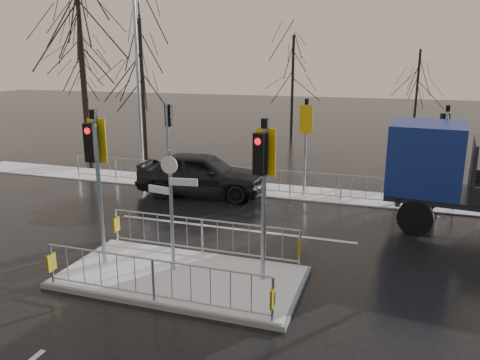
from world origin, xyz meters
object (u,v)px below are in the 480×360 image
(traffic_island, at_px, (180,265))
(car_far_lane, at_px, (201,174))
(street_lamp_left, at_px, (139,78))
(flatbed_truck, at_px, (460,174))

(traffic_island, bearing_deg, car_far_lane, 108.89)
(car_far_lane, height_order, street_lamp_left, street_lamp_left)
(flatbed_truck, bearing_deg, car_far_lane, 174.08)
(traffic_island, distance_m, flatbed_truck, 9.34)
(car_far_lane, xyz_separation_m, street_lamp_left, (-3.98, 2.36, 3.62))
(traffic_island, height_order, street_lamp_left, street_lamp_left)
(car_far_lane, relative_size, street_lamp_left, 0.63)
(traffic_island, relative_size, car_far_lane, 1.17)
(traffic_island, relative_size, street_lamp_left, 0.73)
(traffic_island, height_order, car_far_lane, traffic_island)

